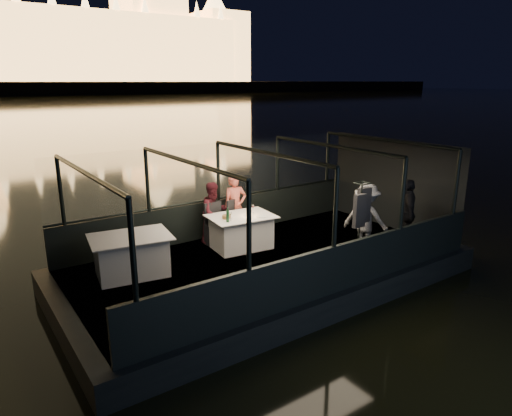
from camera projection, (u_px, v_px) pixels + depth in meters
boat_hull at (266, 280)px, 9.97m from camera, size 8.60×4.40×1.00m
boat_deck at (267, 260)px, 9.84m from camera, size 8.00×4.00×0.04m
gunwale_port at (219, 217)px, 11.29m from camera, size 8.00×0.08×0.90m
gunwale_starboard at (333, 270)px, 8.13m from camera, size 8.00×0.08×0.90m
cabin_glass_port at (218, 171)px, 10.99m from camera, size 8.00×0.02×1.40m
cabin_glass_starboard at (336, 208)px, 7.82m from camera, size 8.00×0.02×1.40m
cabin_roof_glass at (267, 153)px, 9.22m from camera, size 8.00×4.00×0.02m
end_wall_fore at (66, 246)px, 7.32m from camera, size 0.02×4.00×2.30m
end_wall_aft at (392, 184)px, 11.73m from camera, size 0.02×4.00×2.30m
canopy_ribs at (267, 208)px, 9.53m from camera, size 8.00×4.00×2.30m
dining_table_central at (241, 232)px, 10.40m from camera, size 1.55×1.20×0.77m
dining_table_aft at (132, 257)px, 8.93m from camera, size 1.67×1.32×0.81m
chair_port_left at (217, 227)px, 10.56m from camera, size 0.50×0.50×0.98m
chair_port_right at (238, 223)px, 10.85m from camera, size 0.58×0.58×0.97m
coat_stand at (360, 222)px, 9.39m from camera, size 0.59×0.52×1.77m
person_woman_coral at (235, 207)px, 11.03m from camera, size 0.63×0.48×1.56m
person_man_maroon at (214, 211)px, 10.71m from camera, size 0.76×0.63×1.45m
passenger_stripe at (366, 216)px, 9.98m from camera, size 0.91×1.16×1.58m
passenger_dark at (407, 210)px, 10.42m from camera, size 0.92×0.95×1.58m
wine_bottle at (228, 215)px, 9.81m from camera, size 0.07×0.07×0.31m
bread_basket at (226, 217)px, 10.08m from camera, size 0.25×0.25×0.08m
amber_candle at (249, 214)px, 10.28m from camera, size 0.07×0.07×0.08m
plate_near at (261, 216)px, 10.24m from camera, size 0.34×0.34×0.02m
plate_far at (229, 217)px, 10.15m from camera, size 0.32×0.32×0.02m
wine_glass_white at (230, 217)px, 9.88m from camera, size 0.08×0.08×0.20m
wine_glass_red at (253, 209)px, 10.48m from camera, size 0.07×0.07×0.19m
wine_glass_empty at (251, 215)px, 10.04m from camera, size 0.08×0.08×0.19m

